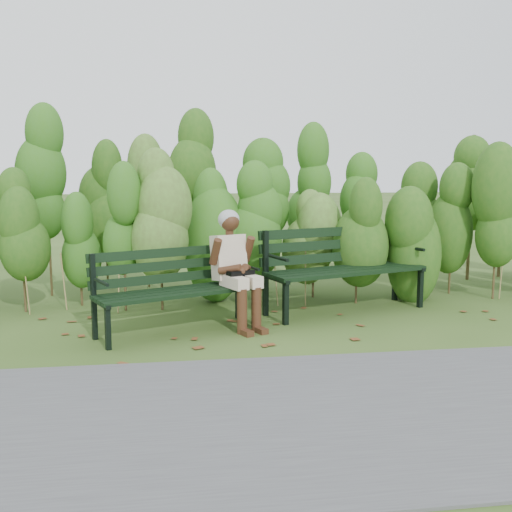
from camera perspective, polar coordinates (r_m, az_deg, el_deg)
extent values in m
plane|color=#2F4A18|center=(6.34, 0.46, -7.17)|extent=(80.00, 80.00, 0.00)
cube|color=#474749|center=(4.29, 5.12, -14.74)|extent=(60.00, 2.50, 0.01)
cylinder|color=#47381E|center=(7.67, -21.93, -2.02)|extent=(0.03, 0.03, 0.80)
ellipsoid|color=#397325|center=(7.59, -22.18, 2.74)|extent=(0.64, 0.64, 1.44)
cylinder|color=#47381E|center=(7.55, -17.41, -1.96)|extent=(0.03, 0.03, 0.80)
ellipsoid|color=#397325|center=(7.47, -17.61, 2.88)|extent=(0.64, 0.64, 1.44)
cylinder|color=#47381E|center=(7.47, -12.77, -1.89)|extent=(0.03, 0.03, 0.80)
ellipsoid|color=#397325|center=(7.39, -12.92, 3.01)|extent=(0.64, 0.64, 1.44)
cylinder|color=#47381E|center=(7.45, -8.07, -1.80)|extent=(0.03, 0.03, 0.80)
ellipsoid|color=#397325|center=(7.37, -8.17, 3.11)|extent=(0.64, 0.64, 1.44)
cylinder|color=#47381E|center=(7.48, -3.38, -1.69)|extent=(0.03, 0.03, 0.80)
ellipsoid|color=#397325|center=(7.40, -3.42, 3.20)|extent=(0.64, 0.64, 1.44)
cylinder|color=#47381E|center=(7.55, 1.25, -1.58)|extent=(0.03, 0.03, 0.80)
ellipsoid|color=#397325|center=(7.47, 1.26, 3.26)|extent=(0.64, 0.64, 1.44)
cylinder|color=#47381E|center=(7.68, 5.76, -1.46)|extent=(0.03, 0.03, 0.80)
ellipsoid|color=#397325|center=(7.60, 5.83, 3.30)|extent=(0.64, 0.64, 1.44)
cylinder|color=#47381E|center=(7.85, 10.09, -1.34)|extent=(0.03, 0.03, 0.80)
ellipsoid|color=#397325|center=(7.77, 10.21, 3.32)|extent=(0.64, 0.64, 1.44)
cylinder|color=#47381E|center=(8.06, 14.22, -1.22)|extent=(0.03, 0.03, 0.80)
ellipsoid|color=#397325|center=(7.99, 14.38, 3.32)|extent=(0.64, 0.64, 1.44)
cylinder|color=#47381E|center=(8.31, 18.12, -1.09)|extent=(0.03, 0.03, 0.80)
ellipsoid|color=#397325|center=(8.24, 18.32, 3.30)|extent=(0.64, 0.64, 1.44)
cylinder|color=#47381E|center=(8.60, 21.77, -0.97)|extent=(0.03, 0.03, 0.80)
ellipsoid|color=#397325|center=(8.53, 22.00, 3.27)|extent=(0.64, 0.64, 1.44)
cylinder|color=#47381E|center=(8.60, -20.02, 0.12)|extent=(0.04, 0.04, 1.10)
ellipsoid|color=#285818|center=(8.53, -20.30, 5.98)|extent=(0.70, 0.70, 1.98)
cylinder|color=#47381E|center=(8.47, -14.93, 0.23)|extent=(0.04, 0.04, 1.10)
ellipsoid|color=#285818|center=(8.40, -15.15, 6.18)|extent=(0.70, 0.70, 1.98)
cylinder|color=#47381E|center=(8.42, -9.73, 0.33)|extent=(0.04, 0.04, 1.10)
ellipsoid|color=#285818|center=(8.35, -9.87, 6.33)|extent=(0.70, 0.70, 1.98)
cylinder|color=#47381E|center=(8.43, -4.51, 0.44)|extent=(0.04, 0.04, 1.10)
ellipsoid|color=#285818|center=(8.36, -4.58, 6.43)|extent=(0.70, 0.70, 1.98)
cylinder|color=#47381E|center=(8.52, 0.65, 0.54)|extent=(0.04, 0.04, 1.10)
ellipsoid|color=#285818|center=(8.45, 0.66, 6.47)|extent=(0.70, 0.70, 1.98)
cylinder|color=#47381E|center=(8.67, 5.67, 0.63)|extent=(0.04, 0.04, 1.10)
ellipsoid|color=#285818|center=(8.60, 5.75, 6.46)|extent=(0.70, 0.70, 1.98)
cylinder|color=#47381E|center=(8.89, 10.48, 0.72)|extent=(0.04, 0.04, 1.10)
ellipsoid|color=#285818|center=(8.82, 10.63, 6.40)|extent=(0.70, 0.70, 1.98)
cylinder|color=#47381E|center=(9.16, 15.03, 0.80)|extent=(0.04, 0.04, 1.10)
ellipsoid|color=#285818|center=(9.10, 15.23, 6.30)|extent=(0.70, 0.70, 1.98)
cylinder|color=#47381E|center=(9.49, 19.29, 0.86)|extent=(0.04, 0.04, 1.10)
ellipsoid|color=#285818|center=(9.43, 19.54, 6.17)|extent=(0.70, 0.70, 1.98)
cube|color=brown|center=(6.04, -5.12, -7.94)|extent=(0.11, 0.11, 0.01)
cube|color=brown|center=(7.62, 12.31, -4.72)|extent=(0.11, 0.10, 0.01)
cube|color=brown|center=(5.98, -11.97, -8.25)|extent=(0.11, 0.11, 0.01)
cube|color=brown|center=(6.89, 3.55, -5.91)|extent=(0.11, 0.11, 0.01)
cube|color=brown|center=(6.05, 7.41, -7.95)|extent=(0.07, 0.09, 0.01)
cube|color=brown|center=(6.64, -13.80, -6.67)|extent=(0.11, 0.11, 0.01)
cube|color=brown|center=(7.00, -11.66, -5.84)|extent=(0.10, 0.09, 0.01)
cube|color=brown|center=(6.17, 8.99, -7.66)|extent=(0.10, 0.08, 0.01)
cube|color=brown|center=(5.95, -8.76, -8.24)|extent=(0.11, 0.11, 0.01)
cube|color=brown|center=(6.06, -18.56, -8.29)|extent=(0.11, 0.11, 0.01)
cube|color=brown|center=(5.59, 2.82, -9.24)|extent=(0.10, 0.09, 0.01)
cube|color=brown|center=(6.74, 2.81, -6.22)|extent=(0.09, 0.08, 0.01)
cube|color=brown|center=(6.38, 2.62, -7.05)|extent=(0.10, 0.08, 0.01)
cube|color=brown|center=(6.44, -10.14, -7.01)|extent=(0.11, 0.11, 0.01)
cube|color=brown|center=(7.33, 1.50, -5.04)|extent=(0.11, 0.09, 0.01)
cube|color=brown|center=(5.26, -19.32, -10.83)|extent=(0.10, 0.09, 0.01)
cube|color=brown|center=(6.91, -3.68, -5.88)|extent=(0.10, 0.11, 0.01)
cube|color=brown|center=(6.87, -3.58, -5.95)|extent=(0.10, 0.09, 0.01)
cube|color=brown|center=(5.61, -22.37, -9.79)|extent=(0.11, 0.11, 0.01)
cube|color=brown|center=(6.50, 20.64, -7.29)|extent=(0.11, 0.11, 0.01)
cube|color=brown|center=(7.02, 3.66, -5.65)|extent=(0.10, 0.11, 0.01)
cube|color=black|center=(6.07, -6.59, -3.71)|extent=(1.63, 0.79, 0.04)
cube|color=black|center=(6.18, -7.07, -3.51)|extent=(1.63, 0.79, 0.04)
cube|color=black|center=(6.28, -7.53, -3.32)|extent=(1.63, 0.79, 0.04)
cube|color=black|center=(6.39, -7.98, -3.14)|extent=(1.63, 0.79, 0.04)
cube|color=black|center=(6.45, -8.32, -2.08)|extent=(1.61, 0.74, 0.10)
cube|color=black|center=(6.44, -8.40, -0.88)|extent=(1.61, 0.74, 0.10)
cube|color=black|center=(6.44, -8.47, 0.32)|extent=(1.61, 0.74, 0.10)
cube|color=black|center=(5.81, -13.93, -6.62)|extent=(0.06, 0.06, 0.43)
cube|color=black|center=(6.15, -15.20, -3.79)|extent=(0.06, 0.06, 0.87)
cube|color=black|center=(5.94, -14.58, -4.36)|extent=(0.24, 0.46, 0.04)
cylinder|color=black|center=(5.86, -14.51, -2.43)|extent=(0.18, 0.34, 0.03)
cube|color=black|center=(6.49, 0.12, -4.83)|extent=(0.06, 0.06, 0.43)
cube|color=black|center=(6.80, -1.74, -2.39)|extent=(0.06, 0.06, 0.87)
cube|color=black|center=(6.61, -0.77, -2.85)|extent=(0.24, 0.46, 0.04)
cylinder|color=black|center=(6.53, -0.55, -1.10)|extent=(0.18, 0.34, 0.03)
cube|color=black|center=(7.02, 9.58, -1.63)|extent=(1.93, 0.74, 0.04)
cube|color=black|center=(7.13, 8.93, -1.47)|extent=(1.93, 0.74, 0.04)
cube|color=black|center=(7.24, 8.30, -1.31)|extent=(1.93, 0.74, 0.04)
cube|color=black|center=(7.35, 7.68, -1.15)|extent=(1.93, 0.74, 0.04)
cube|color=black|center=(7.42, 7.26, -0.11)|extent=(1.91, 0.68, 0.12)
cube|color=black|center=(7.41, 7.21, 1.09)|extent=(1.91, 0.68, 0.12)
cube|color=black|center=(7.41, 7.16, 2.29)|extent=(1.91, 0.68, 0.12)
cube|color=black|center=(6.55, 2.84, -4.44)|extent=(0.07, 0.07, 0.50)
cube|color=black|center=(6.91, 0.92, -1.67)|extent=(0.07, 0.07, 1.00)
cube|color=black|center=(6.69, 1.92, -2.19)|extent=(0.23, 0.54, 0.04)
cylinder|color=black|center=(6.60, 2.16, -0.18)|extent=(0.17, 0.41, 0.04)
cube|color=black|center=(7.64, 15.38, -2.91)|extent=(0.07, 0.07, 0.50)
cube|color=black|center=(7.96, 13.17, -0.59)|extent=(0.07, 0.07, 1.00)
cube|color=black|center=(7.77, 14.36, -1.00)|extent=(0.23, 0.54, 0.04)
cylinder|color=black|center=(7.69, 14.69, 0.73)|extent=(0.17, 0.41, 0.04)
cube|color=beige|center=(6.27, -2.12, -2.46)|extent=(0.29, 0.43, 0.13)
cube|color=beige|center=(6.36, -0.76, -2.31)|extent=(0.29, 0.43, 0.13)
cylinder|color=#422514|center=(6.19, -1.34, -5.29)|extent=(0.14, 0.14, 0.47)
cylinder|color=#422514|center=(6.28, 0.03, -5.09)|extent=(0.14, 0.14, 0.47)
cube|color=#422514|center=(6.18, -0.97, -7.29)|extent=(0.16, 0.21, 0.06)
cube|color=#422514|center=(6.27, 0.41, -7.07)|extent=(0.16, 0.21, 0.06)
cube|color=beige|center=(6.50, -2.61, -0.11)|extent=(0.42, 0.36, 0.50)
cylinder|color=#422514|center=(6.45, -2.54, 2.17)|extent=(0.09, 0.09, 0.10)
sphere|color=#422514|center=(6.43, -2.50, 3.27)|extent=(0.20, 0.20, 0.20)
ellipsoid|color=gray|center=(6.45, -2.61, 3.50)|extent=(0.23, 0.22, 0.21)
cylinder|color=#422514|center=(6.33, -3.87, 0.41)|extent=(0.16, 0.22, 0.30)
cylinder|color=#422514|center=(6.53, -0.73, 0.66)|extent=(0.16, 0.22, 0.30)
cylinder|color=#422514|center=(6.29, -2.50, -1.27)|extent=(0.27, 0.19, 0.13)
cylinder|color=#422514|center=(6.39, -0.91, -1.12)|extent=(0.14, 0.27, 0.13)
sphere|color=#422514|center=(6.30, -1.43, -1.44)|extent=(0.11, 0.11, 0.11)
cube|color=black|center=(6.32, -1.47, -2.03)|extent=(0.31, 0.22, 0.15)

